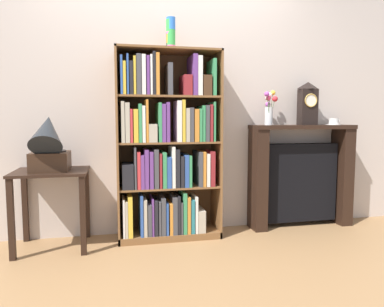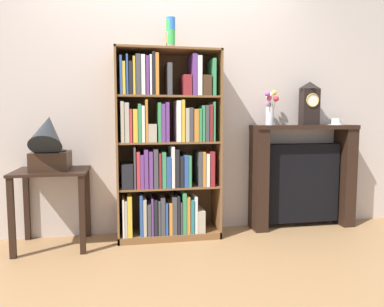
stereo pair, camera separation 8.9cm
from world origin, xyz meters
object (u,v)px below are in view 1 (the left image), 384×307
Objects in this scene: cup_stack at (171,34)px; mantel_clock at (308,103)px; gramophone at (49,144)px; fireplace_mantel at (300,176)px; flower_vase at (269,108)px; teacup_with_saucer at (334,122)px; bookshelf at (166,152)px; side_table_left at (52,188)px.

cup_stack is 1.49m from mantel_clock.
cup_stack is 1.39m from gramophone.
fireplace_mantel is (1.32, 0.07, -1.32)m from cup_stack.
gramophone is at bearing -175.05° from fireplace_mantel.
flower_vase reaches higher than teacup_with_saucer.
mantel_clock reaches higher than flower_vase.
cup_stack is 1.86× the size of teacup_with_saucer.
gramophone is at bearing -172.83° from bookshelf.
teacup_with_saucer is (1.70, 0.06, 0.26)m from bookshelf.
flower_vase is at bearing -176.07° from fireplace_mantel.
gramophone is at bearing -175.71° from mantel_clock.
bookshelf reaches higher than flower_vase.
gramophone is at bearing -176.13° from teacup_with_saucer.
mantel_clock is (1.41, 0.06, 0.44)m from bookshelf.
side_table_left is at bearing 90.00° from gramophone.
teacup_with_saucer reaches higher than fireplace_mantel.
side_table_left is 2.49m from mantel_clock.
side_table_left is 1.96× the size of flower_vase.
gramophone is at bearing -90.00° from side_table_left.
teacup_with_saucer is at bearing 1.63° from cup_stack.
fireplace_mantel is at bearing 4.95° from gramophone.
bookshelf reaches higher than teacup_with_saucer.
cup_stack reaches higher than gramophone.
mantel_clock is 1.25× the size of flower_vase.
side_table_left is 0.63× the size of fireplace_mantel.
fireplace_mantel is 0.77m from flower_vase.
bookshelf is 4.01× the size of mantel_clock.
cup_stack is 0.66× the size of mantel_clock.
gramophone is 2.37m from fireplace_mantel.
gramophone is 2.41m from mantel_clock.
bookshelf is 3.19× the size of gramophone.
side_table_left is 1.25× the size of gramophone.
fireplace_mantel is at bearing 153.42° from mantel_clock.
bookshelf is at bearing 7.17° from gramophone.
teacup_with_saucer is (0.34, -0.02, 0.54)m from fireplace_mantel.
bookshelf is 0.98m from gramophone.
side_table_left is (-0.97, -0.06, -0.28)m from bookshelf.
teacup_with_saucer reaches higher than side_table_left.
bookshelf reaches higher than fireplace_mantel.
cup_stack reaches higher than bookshelf.
mantel_clock is (2.38, 0.18, 0.35)m from gramophone.
flower_vase is (-0.40, -0.00, -0.05)m from mantel_clock.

